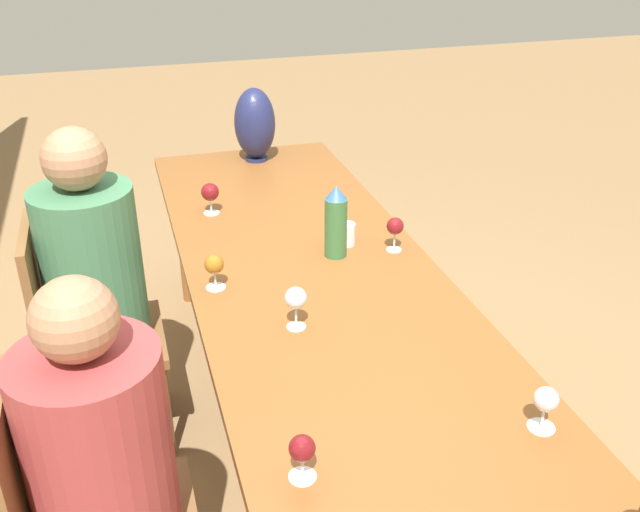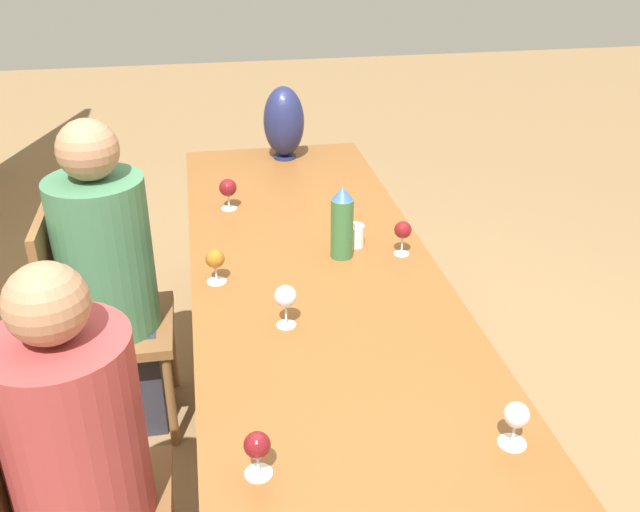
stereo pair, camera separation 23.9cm
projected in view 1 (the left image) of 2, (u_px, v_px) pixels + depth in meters
ground_plane at (319, 451)px, 2.81m from camera, size 14.00×14.00×0.00m
dining_table at (319, 297)px, 2.48m from camera, size 2.82×0.87×0.77m
water_bottle at (336, 222)px, 2.55m from camera, size 0.08×0.08×0.27m
water_tumbler at (346, 234)px, 2.67m from camera, size 0.07×0.07×0.08m
vase at (255, 124)px, 3.43m from camera, size 0.20×0.20×0.36m
wine_glass_0 at (395, 227)px, 2.61m from camera, size 0.06×0.06×0.13m
wine_glass_1 at (214, 265)px, 2.36m from camera, size 0.07×0.07×0.12m
wine_glass_3 at (302, 450)px, 1.60m from camera, size 0.07×0.07×0.12m
wine_glass_4 at (296, 299)px, 2.14m from camera, size 0.07×0.07×0.14m
wine_glass_5 at (210, 193)px, 2.90m from camera, size 0.07×0.07×0.13m
wine_glass_7 at (546, 401)px, 1.75m from camera, size 0.07×0.07×0.12m
chair_far at (83, 331)px, 2.65m from camera, size 0.44×0.44×0.94m
person_near at (110, 476)px, 1.80m from camera, size 0.36×0.36×1.23m
person_far at (99, 286)px, 2.59m from camera, size 0.35×0.35×1.28m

